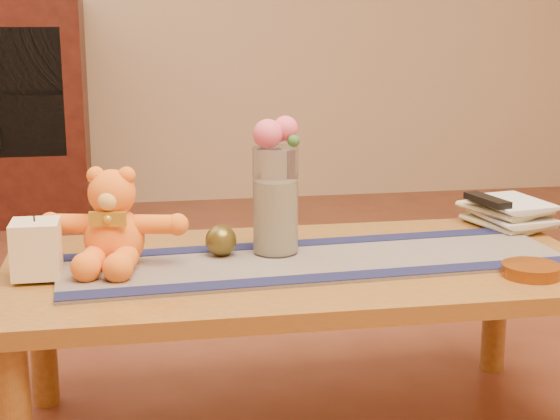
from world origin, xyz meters
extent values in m
cube|color=brown|center=(0.00, 0.00, 0.43)|extent=(1.40, 0.70, 0.04)
cylinder|color=brown|center=(-0.64, 0.29, 0.21)|extent=(0.07, 0.07, 0.41)
cylinder|color=brown|center=(0.64, 0.29, 0.21)|extent=(0.07, 0.07, 0.41)
cube|color=#181742|center=(0.03, -0.01, 0.45)|extent=(1.22, 0.41, 0.01)
cube|color=#14173E|center=(0.04, -0.15, 0.46)|extent=(1.20, 0.12, 0.00)
cube|color=#14173E|center=(0.02, 0.14, 0.46)|extent=(1.20, 0.12, 0.00)
cube|color=beige|center=(-0.61, -0.03, 0.52)|extent=(0.11, 0.11, 0.13)
cylinder|color=black|center=(-0.61, -0.03, 0.59)|extent=(0.00, 0.00, 0.01)
cylinder|color=silver|center=(-0.05, 0.06, 0.59)|extent=(0.11, 0.11, 0.26)
cylinder|color=beige|center=(-0.05, 0.06, 0.55)|extent=(0.09, 0.09, 0.18)
sphere|color=#F25579|center=(-0.07, 0.05, 0.75)|extent=(0.07, 0.07, 0.07)
sphere|color=#F25579|center=(-0.02, 0.07, 0.76)|extent=(0.06, 0.06, 0.06)
sphere|color=#4A479B|center=(-0.04, 0.10, 0.75)|extent=(0.04, 0.04, 0.04)
sphere|color=#4A479B|center=(-0.08, 0.08, 0.74)|extent=(0.04, 0.04, 0.04)
sphere|color=#33662D|center=(-0.01, 0.04, 0.74)|extent=(0.03, 0.03, 0.03)
sphere|color=brown|center=(-0.18, 0.06, 0.50)|extent=(0.10, 0.10, 0.08)
imported|color=beige|center=(0.56, 0.21, 0.46)|extent=(0.22, 0.26, 0.02)
imported|color=beige|center=(0.56, 0.21, 0.48)|extent=(0.19, 0.24, 0.02)
imported|color=beige|center=(0.55, 0.22, 0.50)|extent=(0.23, 0.26, 0.02)
imported|color=beige|center=(0.56, 0.21, 0.52)|extent=(0.20, 0.25, 0.02)
cube|color=black|center=(0.56, 0.20, 0.54)|extent=(0.08, 0.17, 0.02)
cylinder|color=#BF5914|center=(0.49, -0.20, 0.46)|extent=(0.14, 0.14, 0.03)
camera|label=1|loc=(-0.39, -1.91, 1.04)|focal=54.57mm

